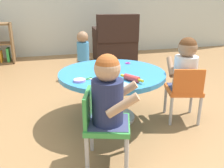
% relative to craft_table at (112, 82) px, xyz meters
% --- Properties ---
extents(ground_plane, '(10.00, 10.00, 0.00)m').
position_rel_craft_table_xyz_m(ground_plane, '(0.00, 0.00, -0.37)').
color(ground_plane, '#9E7247').
extents(craft_table, '(0.98, 0.98, 0.47)m').
position_rel_craft_table_xyz_m(craft_table, '(0.00, 0.00, 0.00)').
color(craft_table, silver).
rests_on(craft_table, ground).
extents(child_chair_left, '(0.38, 0.38, 0.54)m').
position_rel_craft_table_xyz_m(child_chair_left, '(-0.24, -0.63, -0.07)').
color(child_chair_left, '#B7B7BC').
rests_on(child_chair_left, ground).
extents(seated_child_left, '(0.41, 0.36, 0.51)m').
position_rel_craft_table_xyz_m(seated_child_left, '(-0.20, -0.64, 0.16)').
color(seated_child_left, '#3F4772').
rests_on(seated_child_left, ground).
extents(child_chair_right, '(0.37, 0.37, 0.54)m').
position_rel_craft_table_xyz_m(child_chair_right, '(0.64, -0.21, -0.07)').
color(child_chair_right, '#B7B7BC').
rests_on(child_chair_right, ground).
extents(seated_child_right, '(0.35, 0.41, 0.51)m').
position_rel_craft_table_xyz_m(seated_child_right, '(0.65, -0.17, 0.16)').
color(seated_child_right, '#3F4772').
rests_on(seated_child_right, ground).
extents(armchair_dark, '(0.75, 0.76, 0.85)m').
position_rel_craft_table_xyz_m(armchair_dark, '(0.63, 2.15, -0.06)').
color(armchair_dark, black).
rests_on(armchair_dark, ground).
extents(toddler_standing, '(0.17, 0.17, 0.67)m').
position_rel_craft_table_xyz_m(toddler_standing, '(-0.06, 1.34, -0.01)').
color(toddler_standing, '#33384C').
rests_on(toddler_standing, ground).
extents(rolling_pin, '(0.14, 0.21, 0.05)m').
position_rel_craft_table_xyz_m(rolling_pin, '(0.09, -0.29, 0.12)').
color(rolling_pin, '#D83F3F').
rests_on(rolling_pin, craft_table).
extents(craft_scissors, '(0.12, 0.14, 0.01)m').
position_rel_craft_table_xyz_m(craft_scissors, '(-0.22, -0.17, 0.10)').
color(craft_scissors, silver).
rests_on(craft_scissors, craft_table).
extents(playdough_blob_0, '(0.14, 0.14, 0.02)m').
position_rel_craft_table_xyz_m(playdough_blob_0, '(-0.04, -0.40, 0.11)').
color(playdough_blob_0, '#8CCCF2').
rests_on(playdough_blob_0, craft_table).
extents(playdough_blob_1, '(0.10, 0.10, 0.02)m').
position_rel_craft_table_xyz_m(playdough_blob_1, '(-0.32, -0.19, 0.11)').
color(playdough_blob_1, '#CC99E5').
rests_on(playdough_blob_1, craft_table).
extents(cookie_cutter_0, '(0.05, 0.05, 0.01)m').
position_rel_craft_table_xyz_m(cookie_cutter_0, '(0.23, 0.24, 0.10)').
color(cookie_cutter_0, '#D83FA5').
rests_on(cookie_cutter_0, craft_table).
extents(cookie_cutter_1, '(0.07, 0.07, 0.01)m').
position_rel_craft_table_xyz_m(cookie_cutter_1, '(0.03, 0.21, 0.10)').
color(cookie_cutter_1, '#4CB259').
rests_on(cookie_cutter_1, craft_table).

